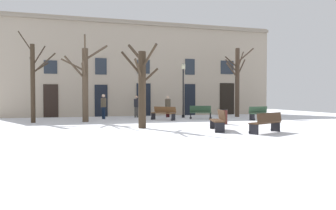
# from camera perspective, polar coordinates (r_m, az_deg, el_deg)

# --- Properties ---
(ground_plane) EXTENTS (36.26, 36.26, 0.00)m
(ground_plane) POSITION_cam_1_polar(r_m,az_deg,el_deg) (15.11, 1.77, -4.28)
(ground_plane) COLOR white
(building_facade) EXTENTS (22.66, 0.60, 7.77)m
(building_facade) POSITION_cam_1_polar(r_m,az_deg,el_deg) (24.21, -4.54, 7.22)
(building_facade) COLOR tan
(building_facade) RESTS_ON ground
(tree_near_facade) EXTENTS (2.20, 1.25, 5.53)m
(tree_near_facade) POSITION_cam_1_polar(r_m,az_deg,el_deg) (19.14, -24.92, 4.42)
(tree_near_facade) COLOR #382B1E
(tree_near_facade) RESTS_ON ground
(tree_left_of_center) EXTENTS (2.84, 2.72, 5.15)m
(tree_left_of_center) POSITION_cam_1_polar(r_m,az_deg,el_deg) (18.68, -15.99, 4.56)
(tree_left_of_center) COLOR #4C3D2D
(tree_left_of_center) RESTS_ON ground
(tree_center) EXTENTS (2.48, 1.92, 5.31)m
(tree_center) POSITION_cam_1_polar(r_m,az_deg,el_deg) (23.18, 13.44, 4.77)
(tree_center) COLOR #423326
(tree_center) RESTS_ON ground
(tree_foreground) EXTENTS (1.81, 2.62, 4.28)m
(tree_foreground) POSITION_cam_1_polar(r_m,az_deg,el_deg) (14.44, -5.20, 4.03)
(tree_foreground) COLOR #382B1E
(tree_foreground) RESTS_ON ground
(streetlamp) EXTENTS (0.30, 0.30, 4.06)m
(streetlamp) POSITION_cam_1_polar(r_m,az_deg,el_deg) (21.80, 3.00, 4.02)
(streetlamp) COLOR black
(streetlamp) RESTS_ON ground
(litter_bin) EXTENTS (0.45, 0.45, 0.84)m
(litter_bin) POSITION_cam_1_polar(r_m,az_deg,el_deg) (16.76, 10.88, -2.28)
(litter_bin) COLOR #4C1E19
(litter_bin) RESTS_ON ground
(bench_near_center_tree) EXTENTS (1.55, 1.59, 0.89)m
(bench_near_center_tree) POSITION_cam_1_polar(r_m,az_deg,el_deg) (19.49, -0.88, -1.58)
(bench_near_center_tree) COLOR brown
(bench_near_center_tree) RESTS_ON ground
(bench_by_litter_bin) EXTENTS (0.93, 1.78, 0.95)m
(bench_by_litter_bin) POSITION_cam_1_polar(r_m,az_deg,el_deg) (13.51, 9.85, -2.95)
(bench_by_litter_bin) COLOR #3D2819
(bench_by_litter_bin) RESTS_ON ground
(bench_back_to_back_right) EXTENTS (1.74, 0.88, 0.90)m
(bench_back_to_back_right) POSITION_cam_1_polar(r_m,az_deg,el_deg) (20.51, 17.57, -1.53)
(bench_back_to_back_right) COLOR #2D4C33
(bench_back_to_back_right) RESTS_ON ground
(bench_facing_shops) EXTENTS (1.60, 0.95, 0.93)m
(bench_facing_shops) POSITION_cam_1_polar(r_m,az_deg,el_deg) (20.64, 6.39, -1.45)
(bench_facing_shops) COLOR #2D4C33
(bench_facing_shops) RESTS_ON ground
(bench_near_lamp) EXTENTS (1.83, 1.18, 0.88)m
(bench_near_lamp) POSITION_cam_1_polar(r_m,az_deg,el_deg) (13.12, 18.75, -3.27)
(bench_near_lamp) COLOR #3D2819
(bench_near_lamp) RESTS_ON ground
(person_strolling) EXTENTS (0.44, 0.37, 1.64)m
(person_strolling) POSITION_cam_1_polar(r_m,az_deg,el_deg) (22.04, -0.05, -0.08)
(person_strolling) COLOR #350F0F
(person_strolling) RESTS_ON ground
(person_by_shop_door) EXTENTS (0.37, 0.44, 1.74)m
(person_by_shop_door) POSITION_cam_1_polar(r_m,az_deg,el_deg) (20.80, -12.55, -0.03)
(person_by_shop_door) COLOR black
(person_by_shop_door) RESTS_ON ground
(person_crossing_plaza) EXTENTS (0.42, 0.30, 1.65)m
(person_crossing_plaza) POSITION_cam_1_polar(r_m,az_deg,el_deg) (22.01, -6.20, -0.07)
(person_crossing_plaza) COLOR #403D3A
(person_crossing_plaza) RESTS_ON ground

